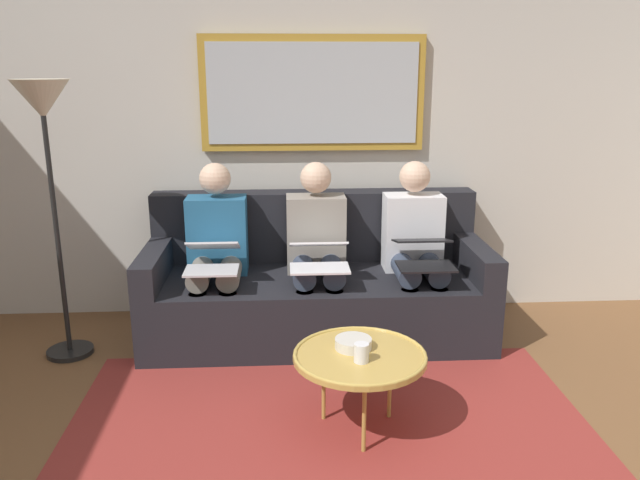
{
  "coord_description": "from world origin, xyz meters",
  "views": [
    {
      "loc": [
        0.21,
        1.86,
        1.74
      ],
      "look_at": [
        0.0,
        -1.7,
        0.75
      ],
      "focal_mm": 35.63,
      "sensor_mm": 36.0,
      "label": 1
    }
  ],
  "objects_px": {
    "person_left": "(415,245)",
    "laptop_black": "(423,252)",
    "laptop_silver": "(213,256)",
    "coffee_table": "(360,357)",
    "cup": "(361,353)",
    "bowl": "(353,343)",
    "person_middle": "(317,247)",
    "couch": "(316,287)",
    "person_right": "(216,248)",
    "standing_lamp": "(45,132)",
    "framed_mirror": "(313,93)",
    "laptop_white": "(319,255)"
  },
  "relations": [
    {
      "from": "laptop_black",
      "to": "framed_mirror",
      "type": "bearing_deg",
      "value": -47.43
    },
    {
      "from": "person_right",
      "to": "framed_mirror",
      "type": "bearing_deg",
      "value": -144.48
    },
    {
      "from": "framed_mirror",
      "to": "cup",
      "type": "height_order",
      "value": "framed_mirror"
    },
    {
      "from": "coffee_table",
      "to": "standing_lamp",
      "type": "distance_m",
      "value": 2.18
    },
    {
      "from": "standing_lamp",
      "to": "bowl",
      "type": "bearing_deg",
      "value": 152.24
    },
    {
      "from": "laptop_black",
      "to": "person_right",
      "type": "relative_size",
      "value": 0.33
    },
    {
      "from": "coffee_table",
      "to": "standing_lamp",
      "type": "bearing_deg",
      "value": -29.3
    },
    {
      "from": "bowl",
      "to": "person_right",
      "type": "bearing_deg",
      "value": -54.84
    },
    {
      "from": "bowl",
      "to": "laptop_black",
      "type": "bearing_deg",
      "value": -121.88
    },
    {
      "from": "couch",
      "to": "person_right",
      "type": "xyz_separation_m",
      "value": [
        0.64,
        0.07,
        0.3
      ]
    },
    {
      "from": "coffee_table",
      "to": "person_middle",
      "type": "height_order",
      "value": "person_middle"
    },
    {
      "from": "bowl",
      "to": "person_left",
      "type": "relative_size",
      "value": 0.16
    },
    {
      "from": "coffee_table",
      "to": "laptop_silver",
      "type": "relative_size",
      "value": 1.73
    },
    {
      "from": "cup",
      "to": "person_left",
      "type": "distance_m",
      "value": 1.33
    },
    {
      "from": "framed_mirror",
      "to": "cup",
      "type": "bearing_deg",
      "value": 94.76
    },
    {
      "from": "coffee_table",
      "to": "standing_lamp",
      "type": "height_order",
      "value": "standing_lamp"
    },
    {
      "from": "couch",
      "to": "person_middle",
      "type": "distance_m",
      "value": 0.31
    },
    {
      "from": "person_left",
      "to": "person_right",
      "type": "xyz_separation_m",
      "value": [
        1.28,
        0.0,
        0.0
      ]
    },
    {
      "from": "coffee_table",
      "to": "bowl",
      "type": "bearing_deg",
      "value": -71.4
    },
    {
      "from": "coffee_table",
      "to": "cup",
      "type": "height_order",
      "value": "cup"
    },
    {
      "from": "person_middle",
      "to": "person_right",
      "type": "distance_m",
      "value": 0.64
    },
    {
      "from": "coffee_table",
      "to": "person_right",
      "type": "bearing_deg",
      "value": -55.72
    },
    {
      "from": "person_left",
      "to": "laptop_black",
      "type": "bearing_deg",
      "value": 90.0
    },
    {
      "from": "laptop_black",
      "to": "standing_lamp",
      "type": "bearing_deg",
      "value": -1.07
    },
    {
      "from": "couch",
      "to": "cup",
      "type": "bearing_deg",
      "value": 96.18
    },
    {
      "from": "coffee_table",
      "to": "couch",
      "type": "bearing_deg",
      "value": -83.3
    },
    {
      "from": "couch",
      "to": "coffee_table",
      "type": "xyz_separation_m",
      "value": [
        -0.14,
        1.22,
        0.08
      ]
    },
    {
      "from": "coffee_table",
      "to": "cup",
      "type": "bearing_deg",
      "value": 87.74
    },
    {
      "from": "laptop_white",
      "to": "person_left",
      "type": "bearing_deg",
      "value": -159.55
    },
    {
      "from": "framed_mirror",
      "to": "laptop_black",
      "type": "height_order",
      "value": "framed_mirror"
    },
    {
      "from": "bowl",
      "to": "laptop_silver",
      "type": "distance_m",
      "value": 1.15
    },
    {
      "from": "cup",
      "to": "person_middle",
      "type": "height_order",
      "value": "person_middle"
    },
    {
      "from": "laptop_silver",
      "to": "laptop_black",
      "type": "bearing_deg",
      "value": 179.64
    },
    {
      "from": "framed_mirror",
      "to": "laptop_white",
      "type": "xyz_separation_m",
      "value": [
        0.0,
        0.7,
        -0.92
      ]
    },
    {
      "from": "person_right",
      "to": "standing_lamp",
      "type": "bearing_deg",
      "value": 12.33
    },
    {
      "from": "person_left",
      "to": "laptop_white",
      "type": "xyz_separation_m",
      "value": [
        0.64,
        0.24,
        0.02
      ]
    },
    {
      "from": "framed_mirror",
      "to": "laptop_black",
      "type": "bearing_deg",
      "value": 132.57
    },
    {
      "from": "coffee_table",
      "to": "laptop_silver",
      "type": "bearing_deg",
      "value": -49.5
    },
    {
      "from": "couch",
      "to": "cup",
      "type": "relative_size",
      "value": 24.44
    },
    {
      "from": "standing_lamp",
      "to": "laptop_black",
      "type": "bearing_deg",
      "value": 178.93
    },
    {
      "from": "laptop_black",
      "to": "person_left",
      "type": "bearing_deg",
      "value": -90.0
    },
    {
      "from": "couch",
      "to": "laptop_silver",
      "type": "height_order",
      "value": "couch"
    },
    {
      "from": "person_middle",
      "to": "standing_lamp",
      "type": "relative_size",
      "value": 0.69
    },
    {
      "from": "cup",
      "to": "bowl",
      "type": "relative_size",
      "value": 0.5
    },
    {
      "from": "laptop_silver",
      "to": "bowl",
      "type": "bearing_deg",
      "value": 131.92
    },
    {
      "from": "person_left",
      "to": "laptop_white",
      "type": "height_order",
      "value": "person_left"
    },
    {
      "from": "person_left",
      "to": "bowl",
      "type": "bearing_deg",
      "value": 64.2
    },
    {
      "from": "laptop_black",
      "to": "laptop_white",
      "type": "distance_m",
      "value": 0.64
    },
    {
      "from": "coffee_table",
      "to": "laptop_black",
      "type": "height_order",
      "value": "laptop_black"
    },
    {
      "from": "couch",
      "to": "person_left",
      "type": "bearing_deg",
      "value": 173.87
    }
  ]
}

